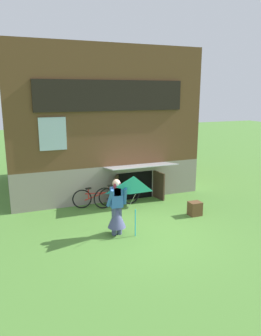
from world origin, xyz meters
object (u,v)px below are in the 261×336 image
Objects in this scene: kite at (134,193)px; wooden_crate at (195,209)px; person at (117,212)px; bicycle_red at (95,198)px; bicycle_black at (117,196)px.

wooden_crate is at bearing 21.34° from kite.
person is 2.46m from bicycle_red.
person is 1.02× the size of bicycle_red.
person is 3.57× the size of wooden_crate.
person is 2.98m from wooden_crate.
bicycle_black is at bearing 139.78° from wooden_crate.
bicycle_black is at bearing 79.77° from kite.
person is 0.94× the size of kite.
bicycle_black is (0.80, 2.25, -0.29)m from person.
kite is 3.03m from wooden_crate.
wooden_crate is at bearing -26.60° from bicycle_red.
kite is (0.30, -0.55, 0.69)m from person.
bicycle_red reaches higher than wooden_crate.
kite reaches higher than person.
kite reaches higher than wooden_crate.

